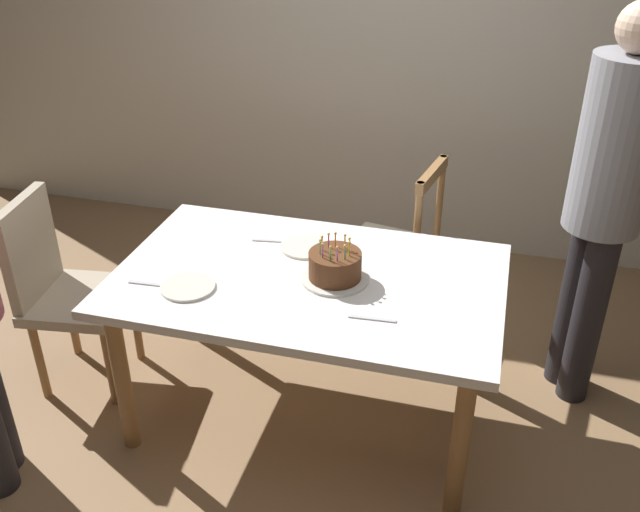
{
  "coord_description": "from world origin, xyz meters",
  "views": [
    {
      "loc": [
        0.7,
        -2.37,
        2.24
      ],
      "look_at": [
        0.05,
        0.0,
        0.84
      ],
      "focal_mm": 39.4,
      "sensor_mm": 36.0,
      "label": 1
    }
  ],
  "objects_px": {
    "birthday_cake": "(335,267)",
    "plate_near_celebrant": "(188,287)",
    "chair_upholstered": "(60,284)",
    "person_guest": "(607,192)",
    "plate_far_side": "(305,247)",
    "dining_table": "(308,293)",
    "chair_spindle_back": "(394,251)"
  },
  "relations": [
    {
      "from": "dining_table",
      "to": "birthday_cake",
      "type": "bearing_deg",
      "value": -2.28
    },
    {
      "from": "plate_near_celebrant",
      "to": "chair_spindle_back",
      "type": "relative_size",
      "value": 0.23
    },
    {
      "from": "plate_far_side",
      "to": "person_guest",
      "type": "xyz_separation_m",
      "value": [
        1.23,
        0.3,
        0.28
      ]
    },
    {
      "from": "plate_far_side",
      "to": "chair_upholstered",
      "type": "height_order",
      "value": "chair_upholstered"
    },
    {
      "from": "chair_spindle_back",
      "to": "chair_upholstered",
      "type": "xyz_separation_m",
      "value": [
        -1.41,
        -0.85,
        0.07
      ]
    },
    {
      "from": "chair_upholstered",
      "to": "person_guest",
      "type": "relative_size",
      "value": 0.53
    },
    {
      "from": "chair_upholstered",
      "to": "plate_near_celebrant",
      "type": "bearing_deg",
      "value": -13.64
    },
    {
      "from": "plate_far_side",
      "to": "chair_spindle_back",
      "type": "bearing_deg",
      "value": 62.26
    },
    {
      "from": "birthday_cake",
      "to": "plate_far_side",
      "type": "xyz_separation_m",
      "value": [
        -0.19,
        0.23,
        -0.05
      ]
    },
    {
      "from": "birthday_cake",
      "to": "chair_spindle_back",
      "type": "xyz_separation_m",
      "value": [
        0.12,
        0.81,
        -0.34
      ]
    },
    {
      "from": "dining_table",
      "to": "chair_spindle_back",
      "type": "xyz_separation_m",
      "value": [
        0.23,
        0.81,
        -0.2
      ]
    },
    {
      "from": "chair_spindle_back",
      "to": "person_guest",
      "type": "relative_size",
      "value": 0.53
    },
    {
      "from": "dining_table",
      "to": "plate_near_celebrant",
      "type": "bearing_deg",
      "value": -153.21
    },
    {
      "from": "plate_far_side",
      "to": "birthday_cake",
      "type": "bearing_deg",
      "value": -49.52
    },
    {
      "from": "chair_upholstered",
      "to": "person_guest",
      "type": "height_order",
      "value": "person_guest"
    },
    {
      "from": "plate_near_celebrant",
      "to": "birthday_cake",
      "type": "bearing_deg",
      "value": 21.47
    },
    {
      "from": "birthday_cake",
      "to": "person_guest",
      "type": "xyz_separation_m",
      "value": [
        1.03,
        0.52,
        0.23
      ]
    },
    {
      "from": "dining_table",
      "to": "person_guest",
      "type": "bearing_deg",
      "value": 24.26
    },
    {
      "from": "plate_near_celebrant",
      "to": "person_guest",
      "type": "xyz_separation_m",
      "value": [
        1.58,
        0.74,
        0.28
      ]
    },
    {
      "from": "dining_table",
      "to": "plate_near_celebrant",
      "type": "height_order",
      "value": "plate_near_celebrant"
    },
    {
      "from": "birthday_cake",
      "to": "chair_spindle_back",
      "type": "bearing_deg",
      "value": 81.92
    },
    {
      "from": "birthday_cake",
      "to": "plate_near_celebrant",
      "type": "xyz_separation_m",
      "value": [
        -0.55,
        -0.22,
        -0.05
      ]
    },
    {
      "from": "birthday_cake",
      "to": "plate_near_celebrant",
      "type": "distance_m",
      "value": 0.59
    },
    {
      "from": "birthday_cake",
      "to": "dining_table",
      "type": "bearing_deg",
      "value": 177.72
    },
    {
      "from": "plate_far_side",
      "to": "dining_table",
      "type": "bearing_deg",
      "value": -70.2
    },
    {
      "from": "chair_spindle_back",
      "to": "chair_upholstered",
      "type": "height_order",
      "value": "same"
    },
    {
      "from": "chair_upholstered",
      "to": "person_guest",
      "type": "bearing_deg",
      "value": 13.43
    },
    {
      "from": "plate_near_celebrant",
      "to": "chair_spindle_back",
      "type": "bearing_deg",
      "value": 57.05
    },
    {
      "from": "dining_table",
      "to": "person_guest",
      "type": "distance_m",
      "value": 1.31
    },
    {
      "from": "chair_upholstered",
      "to": "person_guest",
      "type": "xyz_separation_m",
      "value": [
        2.33,
        0.56,
        0.5
      ]
    },
    {
      "from": "birthday_cake",
      "to": "chair_upholstered",
      "type": "distance_m",
      "value": 1.32
    },
    {
      "from": "person_guest",
      "to": "birthday_cake",
      "type": "bearing_deg",
      "value": -153.23
    }
  ]
}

